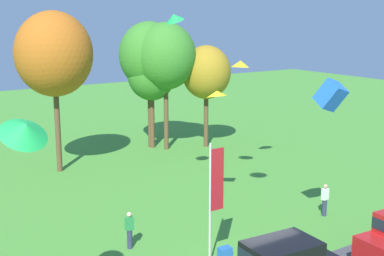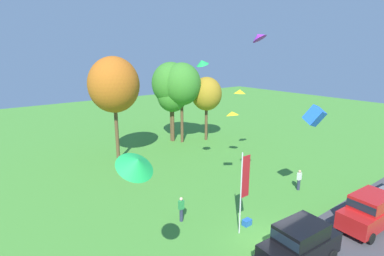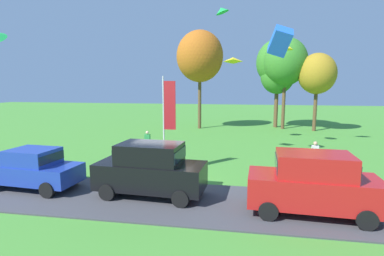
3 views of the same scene
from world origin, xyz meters
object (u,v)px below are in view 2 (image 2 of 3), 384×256
flag_banner (244,182)px  kite_box_topmost (314,116)px  tree_center_back (171,84)px  kite_delta_trailing_tail (202,63)px  tree_far_left (182,84)px  car_suv_mid_row (300,242)px  tree_far_right (172,96)px  kite_delta_high_right (259,36)px  person_beside_suv (181,209)px  kite_delta_high_left (136,163)px  tree_right_of_center (114,85)px  kite_delta_low_drifter (240,92)px  person_on_lawn (299,180)px  tree_lone_near (207,94)px  kite_diamond_near_flag (232,113)px  cooler_box (247,222)px  car_suv_near_entrance (370,210)px

flag_banner → kite_box_topmost: size_ratio=4.59×
tree_center_back → kite_delta_trailing_tail: size_ratio=10.17×
tree_far_left → kite_delta_trailing_tail: (-5.99, -11.06, 2.93)m
flag_banner → kite_delta_trailing_tail: size_ratio=5.46×
car_suv_mid_row → tree_far_right: tree_far_right is taller
flag_banner → kite_delta_high_right: kite_delta_high_right is taller
person_beside_suv → tree_far_left: tree_far_left is taller
tree_center_back → kite_box_topmost: size_ratio=8.55×
tree_center_back → kite_delta_high_right: (-0.68, -13.83, 4.88)m
kite_delta_trailing_tail → kite_box_topmost: bearing=-66.6°
kite_box_topmost → kite_delta_high_left: kite_delta_high_left is taller
car_suv_mid_row → tree_far_left: 23.93m
tree_right_of_center → tree_far_right: tree_right_of_center is taller
tree_far_left → kite_delta_low_drifter: 10.84m
person_beside_suv → kite_delta_trailing_tail: size_ratio=1.78×
person_on_lawn → kite_delta_high_right: bearing=103.7°
tree_lone_near → kite_diamond_near_flag: bearing=-122.9°
tree_lone_near → kite_diamond_near_flag: tree_lone_near is taller
flag_banner → kite_diamond_near_flag: 6.32m
car_suv_mid_row → kite_diamond_near_flag: size_ratio=5.17×
car_suv_mid_row → kite_delta_high_right: 15.71m
tree_lone_near → cooler_box: bearing=-122.5°
kite_delta_high_left → kite_delta_low_drifter: bearing=32.5°
tree_center_back → tree_far_right: tree_center_back is taller
car_suv_near_entrance → kite_delta_high_right: size_ratio=3.90×
person_on_lawn → tree_center_back: (-0.33, 17.93, 6.32)m
car_suv_mid_row → kite_diamond_near_flag: (3.09, 8.26, 5.11)m
tree_far_right → kite_delta_low_drifter: size_ratio=7.28×
kite_delta_high_right → car_suv_near_entrance: bearing=-92.2°
tree_lone_near → kite_delta_high_right: size_ratio=6.62×
cooler_box → kite_delta_trailing_tail: kite_delta_trailing_tail is taller
tree_far_right → kite_delta_high_left: size_ratio=5.82×
car_suv_mid_row → person_on_lawn: size_ratio=2.75×
tree_far_left → kite_diamond_near_flag: size_ratio=10.66×
flag_banner → car_suv_near_entrance: bearing=-35.0°
car_suv_mid_row → person_beside_suv: 7.55m
tree_far_left → kite_diamond_near_flag: tree_far_left is taller
kite_box_topmost → kite_delta_low_drifter: 8.10m
kite_diamond_near_flag → kite_delta_trailing_tail: bearing=111.7°
person_beside_suv → kite_diamond_near_flag: kite_diamond_near_flag is taller
kite_delta_low_drifter → kite_box_topmost: bearing=-99.1°
car_suv_mid_row → cooler_box: size_ratio=8.41×
flag_banner → tree_right_of_center: bearing=92.3°
flag_banner → kite_diamond_near_flag: kite_diamond_near_flag is taller
tree_right_of_center → tree_lone_near: (12.04, 0.20, -1.90)m
kite_delta_high_left → kite_diamond_near_flag: bearing=31.1°
flag_banner → kite_delta_high_left: bearing=-163.1°
tree_far_left → kite_box_topmost: tree_far_left is taller
tree_right_of_center → person_on_lawn: bearing=-60.7°
tree_center_back → person_on_lawn: bearing=-89.0°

